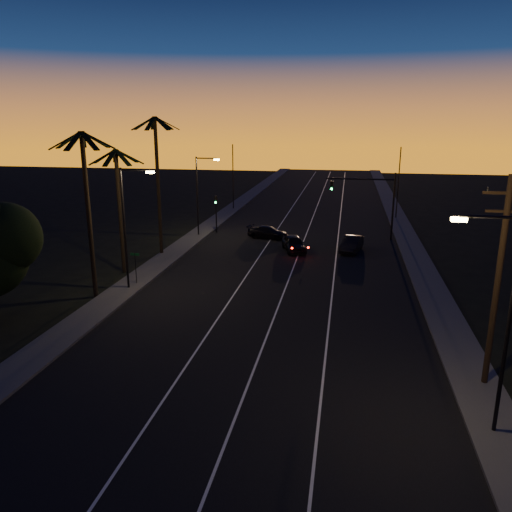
% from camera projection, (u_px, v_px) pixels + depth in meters
% --- Properties ---
extents(ground, '(220.00, 220.00, 0.00)m').
position_uv_depth(ground, '(186.00, 506.00, 16.37)').
color(ground, black).
rests_on(ground, ground).
extents(road, '(20.00, 170.00, 0.01)m').
position_uv_depth(road, '(291.00, 260.00, 44.83)').
color(road, black).
rests_on(road, ground).
extents(sidewalk_left, '(2.40, 170.00, 0.16)m').
position_uv_depth(sidewalk_left, '(172.00, 254.00, 46.76)').
color(sidewalk_left, '#3A3A37').
rests_on(sidewalk_left, ground).
extents(sidewalk_right, '(2.40, 170.00, 0.16)m').
position_uv_depth(sidewalk_right, '(420.00, 266.00, 42.86)').
color(sidewalk_right, '#3A3A37').
rests_on(sidewalk_right, ground).
extents(lane_stripe_left, '(0.12, 160.00, 0.01)m').
position_uv_depth(lane_stripe_left, '(258.00, 259.00, 45.35)').
color(lane_stripe_left, silver).
rests_on(lane_stripe_left, road).
extents(lane_stripe_mid, '(0.12, 160.00, 0.01)m').
position_uv_depth(lane_stripe_mid, '(296.00, 261.00, 44.74)').
color(lane_stripe_mid, silver).
rests_on(lane_stripe_mid, road).
extents(lane_stripe_right, '(0.12, 160.00, 0.01)m').
position_uv_depth(lane_stripe_right, '(335.00, 263.00, 44.13)').
color(lane_stripe_right, silver).
rests_on(lane_stripe_right, road).
extents(palm_near, '(4.25, 4.16, 11.53)m').
position_uv_depth(palm_near, '(87.00, 199.00, 33.77)').
color(palm_near, black).
rests_on(palm_near, ground).
extents(palm_mid, '(4.25, 4.16, 10.03)m').
position_uv_depth(palm_mid, '(119.00, 197.00, 39.78)').
color(palm_mid, black).
rests_on(palm_mid, ground).
extents(palm_far, '(4.25, 4.16, 12.53)m').
position_uv_depth(palm_far, '(158.00, 173.00, 44.94)').
color(palm_far, black).
rests_on(palm_far, ground).
extents(streetlight_left_near, '(2.55, 0.26, 9.00)m').
position_uv_depth(streetlight_left_near, '(128.00, 219.00, 35.80)').
color(streetlight_left_near, black).
rests_on(streetlight_left_near, ground).
extents(streetlight_left_far, '(2.55, 0.26, 8.50)m').
position_uv_depth(streetlight_left_far, '(200.00, 190.00, 52.94)').
color(streetlight_left_far, black).
rests_on(streetlight_left_far, ground).
extents(streetlight_right_near, '(2.55, 0.26, 9.00)m').
position_uv_depth(streetlight_right_near, '(502.00, 310.00, 18.79)').
color(streetlight_right_near, black).
rests_on(streetlight_right_near, ground).
extents(street_sign, '(0.70, 0.06, 2.60)m').
position_uv_depth(street_sign, '(135.00, 264.00, 37.73)').
color(street_sign, black).
rests_on(street_sign, ground).
extents(utility_pole, '(2.20, 0.28, 10.00)m').
position_uv_depth(utility_pole, '(498.00, 279.00, 22.43)').
color(utility_pole, black).
rests_on(utility_pole, ground).
extents(signal_mast, '(7.10, 0.41, 7.00)m').
position_uv_depth(signal_mast, '(371.00, 194.00, 51.80)').
color(signal_mast, black).
rests_on(signal_mast, ground).
extents(signal_post, '(0.28, 0.37, 4.20)m').
position_uv_depth(signal_post, '(216.00, 207.00, 55.19)').
color(signal_post, black).
rests_on(signal_post, ground).
extents(far_pole_left, '(0.14, 0.14, 9.00)m').
position_uv_depth(far_pole_left, '(233.00, 177.00, 69.27)').
color(far_pole_left, black).
rests_on(far_pole_left, ground).
extents(far_pole_right, '(0.14, 0.14, 9.00)m').
position_uv_depth(far_pole_right, '(398.00, 183.00, 62.60)').
color(far_pole_right, black).
rests_on(far_pole_right, ground).
extents(lead_car, '(3.19, 5.19, 1.50)m').
position_uv_depth(lead_car, '(294.00, 243.00, 47.83)').
color(lead_car, black).
rests_on(lead_car, road).
extents(right_car, '(2.39, 4.61, 1.45)m').
position_uv_depth(right_car, '(352.00, 244.00, 47.77)').
color(right_car, black).
rests_on(right_car, road).
extents(cross_car, '(4.73, 2.73, 1.29)m').
position_uv_depth(cross_car, '(268.00, 232.00, 53.08)').
color(cross_car, black).
rests_on(cross_car, road).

